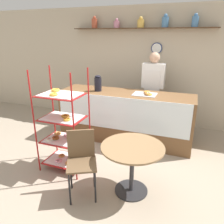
% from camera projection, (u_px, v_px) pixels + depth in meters
% --- Properties ---
extents(ground_plane, '(14.00, 14.00, 0.00)m').
position_uv_depth(ground_plane, '(103.00, 168.00, 3.58)').
color(ground_plane, gray).
extents(back_wall, '(10.00, 0.30, 2.70)m').
position_uv_depth(back_wall, '(140.00, 66.00, 5.20)').
color(back_wall, beige).
rests_on(back_wall, ground_plane).
extents(display_counter, '(2.66, 0.73, 1.00)m').
position_uv_depth(display_counter, '(125.00, 116.00, 4.45)').
color(display_counter, brown).
rests_on(display_counter, ground_plane).
extents(pastry_rack, '(0.70, 0.52, 1.62)m').
position_uv_depth(pastry_rack, '(63.00, 129.00, 3.42)').
color(pastry_rack, '#A51919').
rests_on(pastry_rack, ground_plane).
extents(person_worker, '(0.47, 0.23, 1.74)m').
position_uv_depth(person_worker, '(153.00, 90.00, 4.72)').
color(person_worker, '#282833').
rests_on(person_worker, ground_plane).
extents(cafe_table, '(0.84, 0.84, 0.70)m').
position_uv_depth(cafe_table, '(132.00, 157.00, 2.89)').
color(cafe_table, '#262628').
rests_on(cafe_table, ground_plane).
extents(cafe_chair, '(0.51, 0.51, 0.90)m').
position_uv_depth(cafe_chair, '(81.00, 156.00, 2.89)').
color(cafe_chair, black).
rests_on(cafe_chair, ground_plane).
extents(coffee_carafe, '(0.14, 0.14, 0.32)m').
position_uv_depth(coffee_carafe, '(98.00, 83.00, 4.37)').
color(coffee_carafe, black).
rests_on(coffee_carafe, display_counter).
extents(donut_tray_counter, '(0.44, 0.35, 0.05)m').
position_uv_depth(donut_tray_counter, '(146.00, 94.00, 4.14)').
color(donut_tray_counter, silver).
rests_on(donut_tray_counter, display_counter).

